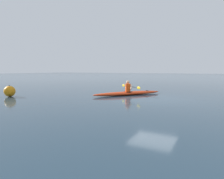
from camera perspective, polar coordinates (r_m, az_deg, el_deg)
The scene contains 4 objects.
ground_plane at distance 11.40m, azimuth 12.26°, elevation -2.69°, with size 160.00×160.00×0.00m, color #233847.
kayak at distance 12.76m, azimuth 4.81°, elevation -1.11°, with size 3.49×4.29×0.24m.
kayaker at distance 12.72m, azimuth 4.83°, elevation 0.81°, with size 1.93×1.49×0.73m.
mooring_buoy_channel_marker at distance 13.57m, azimuth -28.08°, elevation -0.46°, with size 0.68×0.68×0.72m.
Camera 1 is at (-3.06, 10.85, 1.68)m, focal length 30.84 mm.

